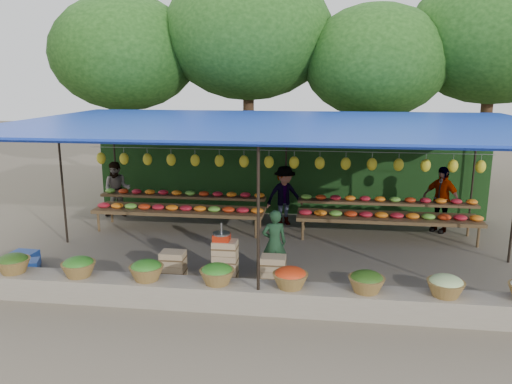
# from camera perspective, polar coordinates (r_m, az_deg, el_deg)

# --- Properties ---
(ground) EXTENTS (60.00, 60.00, 0.00)m
(ground) POSITION_cam_1_polar(r_m,az_deg,el_deg) (10.93, 2.22, -6.83)
(ground) COLOR #685D4C
(ground) RESTS_ON ground
(stone_curb) EXTENTS (10.60, 0.55, 0.40)m
(stone_curb) POSITION_cam_1_polar(r_m,az_deg,el_deg) (8.32, 0.39, -11.92)
(stone_curb) COLOR gray
(stone_curb) RESTS_ON ground
(stall_canopy) EXTENTS (10.80, 6.60, 2.82)m
(stall_canopy) POSITION_cam_1_polar(r_m,az_deg,el_deg) (10.39, 2.38, 7.32)
(stall_canopy) COLOR black
(stall_canopy) RESTS_ON ground
(produce_baskets) EXTENTS (8.98, 0.58, 0.34)m
(produce_baskets) POSITION_cam_1_polar(r_m,az_deg,el_deg) (8.19, -0.31, -9.57)
(produce_baskets) COLOR brown
(produce_baskets) RESTS_ON stone_curb
(netting_backdrop) EXTENTS (10.60, 0.06, 2.50)m
(netting_backdrop) POSITION_cam_1_polar(r_m,az_deg,el_deg) (13.65, 3.52, 2.60)
(netting_backdrop) COLOR #1C4418
(netting_backdrop) RESTS_ON ground
(tree_row) EXTENTS (16.51, 5.50, 7.12)m
(tree_row) POSITION_cam_1_polar(r_m,az_deg,el_deg) (16.36, 6.31, 16.42)
(tree_row) COLOR #342412
(tree_row) RESTS_ON ground
(fruit_table_left) EXTENTS (4.21, 0.95, 0.93)m
(fruit_table_left) POSITION_cam_1_polar(r_m,az_deg,el_deg) (12.48, -8.63, -1.53)
(fruit_table_left) COLOR #44321B
(fruit_table_left) RESTS_ON ground
(fruit_table_right) EXTENTS (4.21, 0.95, 0.93)m
(fruit_table_right) POSITION_cam_1_polar(r_m,az_deg,el_deg) (12.10, 14.78, -2.29)
(fruit_table_right) COLOR #44321B
(fruit_table_right) RESTS_ON ground
(crate_counter) EXTENTS (2.35, 0.34, 0.77)m
(crate_counter) POSITION_cam_1_polar(r_m,az_deg,el_deg) (9.39, -3.71, -8.23)
(crate_counter) COLOR tan
(crate_counter) RESTS_ON ground
(weighing_scale) EXTENTS (0.32, 0.32, 0.34)m
(weighing_scale) POSITION_cam_1_polar(r_m,az_deg,el_deg) (9.21, -3.96, -5.09)
(weighing_scale) COLOR red
(weighing_scale) RESTS_ON crate_counter
(vendor_seated) EXTENTS (0.53, 0.41, 1.29)m
(vendor_seated) POSITION_cam_1_polar(r_m,az_deg,el_deg) (9.49, 2.10, -5.83)
(vendor_seated) COLOR #1A3920
(vendor_seated) RESTS_ON ground
(customer_left) EXTENTS (0.83, 0.70, 1.51)m
(customer_left) POSITION_cam_1_polar(r_m,az_deg,el_deg) (13.94, -15.58, 0.28)
(customer_left) COLOR slate
(customer_left) RESTS_ON ground
(customer_mid) EXTENTS (1.13, 0.95, 1.52)m
(customer_mid) POSITION_cam_1_polar(r_m,az_deg,el_deg) (12.72, 3.27, -0.41)
(customer_mid) COLOR slate
(customer_mid) RESTS_ON ground
(customer_right) EXTENTS (0.97, 0.93, 1.62)m
(customer_right) POSITION_cam_1_polar(r_m,az_deg,el_deg) (12.92, 20.39, -0.78)
(customer_right) COLOR slate
(customer_right) RESTS_ON ground
(blue_crate_front) EXTENTS (0.63, 0.55, 0.32)m
(blue_crate_front) POSITION_cam_1_polar(r_m,az_deg,el_deg) (10.53, -24.93, -7.96)
(blue_crate_front) COLOR navy
(blue_crate_front) RESTS_ON ground
(blue_crate_back) EXTENTS (0.50, 0.37, 0.29)m
(blue_crate_back) POSITION_cam_1_polar(r_m,az_deg,el_deg) (11.14, -24.93, -6.91)
(blue_crate_back) COLOR navy
(blue_crate_back) RESTS_ON ground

